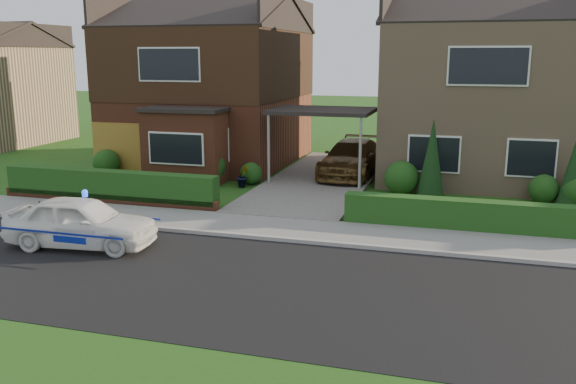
% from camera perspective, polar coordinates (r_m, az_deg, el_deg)
% --- Properties ---
extents(ground, '(120.00, 120.00, 0.00)m').
position_cam_1_polar(ground, '(13.51, -7.69, -8.06)').
color(ground, '#224512').
rests_on(ground, ground).
extents(road, '(60.00, 6.00, 0.02)m').
position_cam_1_polar(road, '(13.51, -7.69, -8.06)').
color(road, black).
rests_on(road, ground).
extents(kerb, '(60.00, 0.16, 0.12)m').
position_cam_1_polar(kerb, '(16.17, -3.31, -4.22)').
color(kerb, '#9E9993').
rests_on(kerb, ground).
extents(sidewalk, '(60.00, 2.00, 0.10)m').
position_cam_1_polar(sidewalk, '(17.13, -2.13, -3.27)').
color(sidewalk, slate).
rests_on(sidewalk, ground).
extents(driveway, '(3.80, 12.00, 0.12)m').
position_cam_1_polar(driveway, '(23.58, 3.19, 1.20)').
color(driveway, '#666059').
rests_on(driveway, ground).
extents(house_left, '(7.50, 9.53, 7.25)m').
position_cam_1_polar(house_left, '(27.71, -7.21, 10.66)').
color(house_left, brown).
rests_on(house_left, ground).
extents(house_right, '(7.50, 8.06, 7.25)m').
position_cam_1_polar(house_right, '(25.53, 17.86, 9.65)').
color(house_right, tan).
rests_on(house_right, ground).
extents(carport_link, '(3.80, 3.00, 2.77)m').
position_cam_1_polar(carport_link, '(23.16, 3.24, 7.48)').
color(carport_link, black).
rests_on(carport_link, ground).
extents(garage_door, '(2.20, 0.10, 2.10)m').
position_cam_1_polar(garage_door, '(25.62, -15.65, 3.92)').
color(garage_door, brown).
rests_on(garage_door, ground).
extents(dwarf_wall, '(7.70, 0.25, 0.36)m').
position_cam_1_polar(dwarf_wall, '(20.63, -16.51, -0.66)').
color(dwarf_wall, brown).
rests_on(dwarf_wall, ground).
extents(hedge_left, '(7.50, 0.55, 0.90)m').
position_cam_1_polar(hedge_left, '(20.79, -16.26, -1.05)').
color(hedge_left, '#123811').
rests_on(hedge_left, ground).
extents(hedge_right, '(7.50, 0.55, 0.80)m').
position_cam_1_polar(hedge_right, '(17.52, 17.58, -3.67)').
color(hedge_right, '#123811').
rests_on(hedge_right, ground).
extents(shrub_left_far, '(1.08, 1.08, 1.08)m').
position_cam_1_polar(shrub_left_far, '(25.46, -16.60, 2.64)').
color(shrub_left_far, '#123811').
rests_on(shrub_left_far, ground).
extents(shrub_left_mid, '(1.32, 1.32, 1.32)m').
position_cam_1_polar(shrub_left_mid, '(23.13, -7.47, 2.40)').
color(shrub_left_mid, '#123811').
rests_on(shrub_left_mid, ground).
extents(shrub_left_near, '(0.84, 0.84, 0.84)m').
position_cam_1_polar(shrub_left_near, '(22.86, -3.48, 1.75)').
color(shrub_left_near, '#123811').
rests_on(shrub_left_near, ground).
extents(shrub_right_near, '(1.20, 1.20, 1.20)m').
position_cam_1_polar(shrub_right_near, '(21.41, 10.58, 1.29)').
color(shrub_right_near, '#123811').
rests_on(shrub_right_near, ground).
extents(shrub_right_mid, '(0.96, 0.96, 0.96)m').
position_cam_1_polar(shrub_right_mid, '(21.59, 22.82, 0.26)').
color(shrub_right_mid, '#123811').
rests_on(shrub_right_mid, ground).
extents(conifer_a, '(0.90, 0.90, 2.60)m').
position_cam_1_polar(conifer_a, '(21.02, 13.31, 2.89)').
color(conifer_a, black).
rests_on(conifer_a, ground).
extents(conifer_b, '(0.90, 0.90, 2.20)m').
position_cam_1_polar(conifer_b, '(21.29, 25.18, 1.59)').
color(conifer_b, black).
rests_on(conifer_b, ground).
extents(police_car, '(3.48, 3.93, 1.45)m').
position_cam_1_polar(police_car, '(16.21, -18.82, -2.71)').
color(police_car, white).
rests_on(police_car, ground).
extents(driveway_car, '(2.17, 4.82, 1.37)m').
position_cam_1_polar(driveway_car, '(24.05, 5.99, 3.18)').
color(driveway_car, brown).
rests_on(driveway_car, driveway).
extents(potted_plant_a, '(0.38, 0.28, 0.69)m').
position_cam_1_polar(potted_plant_a, '(21.36, -11.06, 0.54)').
color(potted_plant_a, gray).
rests_on(potted_plant_a, ground).
extents(potted_plant_b, '(0.59, 0.58, 0.83)m').
position_cam_1_polar(potted_plant_b, '(22.35, -4.24, 1.47)').
color(potted_plant_b, gray).
rests_on(potted_plant_b, ground).
extents(potted_plant_c, '(0.45, 0.45, 0.72)m').
position_cam_1_polar(potted_plant_c, '(19.64, -7.30, -0.34)').
color(potted_plant_c, gray).
rests_on(potted_plant_c, ground).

